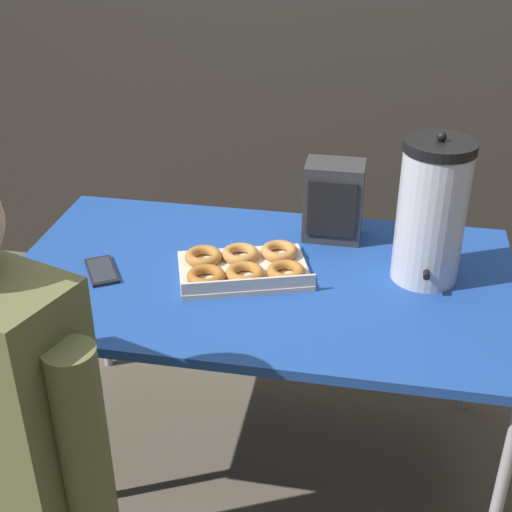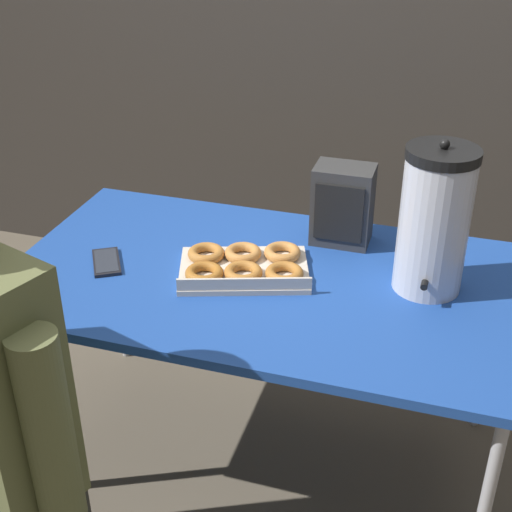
{
  "view_description": "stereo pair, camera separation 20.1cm",
  "coord_description": "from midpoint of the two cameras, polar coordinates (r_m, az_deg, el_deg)",
  "views": [
    {
      "loc": [
        0.31,
        -1.73,
        1.75
      ],
      "look_at": [
        -0.02,
        0.0,
        0.77
      ],
      "focal_mm": 50.0,
      "sensor_mm": 36.0,
      "label": 1
    },
    {
      "loc": [
        0.5,
        -1.68,
        1.75
      ],
      "look_at": [
        -0.02,
        0.0,
        0.77
      ],
      "focal_mm": 50.0,
      "sensor_mm": 36.0,
      "label": 2
    }
  ],
  "objects": [
    {
      "name": "coffee_urn",
      "position": [
        1.97,
        11.05,
        3.41
      ],
      "size": [
        0.19,
        0.22,
        0.43
      ],
      "color": "silver",
      "rests_on": "folding_table"
    },
    {
      "name": "donut_box",
      "position": [
        2.04,
        -3.82,
        -0.95
      ],
      "size": [
        0.43,
        0.36,
        0.05
      ],
      "rotation": [
        0.0,
        0.0,
        0.32
      ],
      "color": "beige",
      "rests_on": "folding_table"
    },
    {
      "name": "cell_phone",
      "position": [
        2.12,
        -14.92,
        -1.22
      ],
      "size": [
        0.15,
        0.17,
        0.01
      ],
      "rotation": [
        0.0,
        0.0,
        0.54
      ],
      "color": "black",
      "rests_on": "folding_table"
    },
    {
      "name": "person_seated",
      "position": [
        1.76,
        -22.97,
        -14.41
      ],
      "size": [
        0.59,
        0.35,
        1.27
      ],
      "rotation": [
        0.0,
        0.0,
        2.82
      ],
      "color": "#33332D",
      "rests_on": "ground"
    },
    {
      "name": "ground_plane",
      "position": [
        2.48,
        -2.05,
        -15.72
      ],
      "size": [
        12.0,
        12.0,
        0.0
      ],
      "primitive_type": "plane",
      "color": "brown"
    },
    {
      "name": "back_wall",
      "position": [
        2.99,
        2.76,
        18.93
      ],
      "size": [
        6.0,
        0.11,
        2.41
      ],
      "color": "#38332D",
      "rests_on": "ground"
    },
    {
      "name": "space_heater",
      "position": [
        2.19,
        3.62,
        4.35
      ],
      "size": [
        0.18,
        0.13,
        0.25
      ],
      "color": "#333333",
      "rests_on": "folding_table"
    },
    {
      "name": "folding_table",
      "position": [
        2.06,
        -2.37,
        -2.56
      ],
      "size": [
        1.44,
        0.84,
        0.71
      ],
      "color": "#1E479E",
      "rests_on": "ground"
    }
  ]
}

